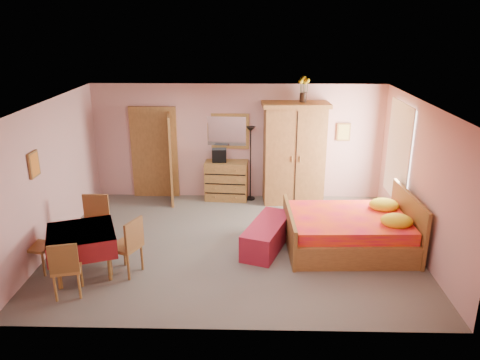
{
  "coord_description": "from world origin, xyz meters",
  "views": [
    {
      "loc": [
        0.3,
        -7.74,
        3.93
      ],
      "look_at": [
        0.1,
        0.3,
        1.15
      ],
      "focal_mm": 35.0,
      "sensor_mm": 36.0,
      "label": 1
    }
  ],
  "objects_px": {
    "sunflower_vase": "(304,89)",
    "chest_of_drawers": "(227,180)",
    "bed": "(349,222)",
    "wall_mirror": "(227,131)",
    "chair_south": "(67,267)",
    "chair_north": "(94,225)",
    "wardrobe": "(294,153)",
    "chair_west": "(39,246)",
    "dining_table": "(83,252)",
    "floor_lamp": "(250,164)",
    "bench": "(267,235)",
    "stereo": "(219,155)",
    "chair_east": "(125,246)"
  },
  "relations": [
    {
      "from": "floor_lamp",
      "to": "dining_table",
      "type": "xyz_separation_m",
      "value": [
        -2.69,
        -3.37,
        -0.47
      ]
    },
    {
      "from": "bed",
      "to": "chair_west",
      "type": "relative_size",
      "value": 2.5
    },
    {
      "from": "dining_table",
      "to": "chair_east",
      "type": "xyz_separation_m",
      "value": [
        0.69,
        0.03,
        0.11
      ]
    },
    {
      "from": "bench",
      "to": "chair_south",
      "type": "relative_size",
      "value": 1.6
    },
    {
      "from": "floor_lamp",
      "to": "sunflower_vase",
      "type": "bearing_deg",
      "value": -2.17
    },
    {
      "from": "stereo",
      "to": "chair_east",
      "type": "distance_m",
      "value": 3.62
    },
    {
      "from": "chest_of_drawers",
      "to": "floor_lamp",
      "type": "relative_size",
      "value": 0.56
    },
    {
      "from": "chest_of_drawers",
      "to": "bed",
      "type": "bearing_deg",
      "value": -41.32
    },
    {
      "from": "dining_table",
      "to": "chest_of_drawers",
      "type": "bearing_deg",
      "value": 57.48
    },
    {
      "from": "chest_of_drawers",
      "to": "wall_mirror",
      "type": "xyz_separation_m",
      "value": [
        0.0,
        0.21,
        1.1
      ]
    },
    {
      "from": "floor_lamp",
      "to": "bench",
      "type": "bearing_deg",
      "value": -82.52
    },
    {
      "from": "wardrobe",
      "to": "chair_west",
      "type": "xyz_separation_m",
      "value": [
        -4.38,
        -3.21,
        -0.68
      ]
    },
    {
      "from": "chest_of_drawers",
      "to": "bed",
      "type": "height_order",
      "value": "bed"
    },
    {
      "from": "wall_mirror",
      "to": "chair_south",
      "type": "distance_m",
      "value": 4.85
    },
    {
      "from": "dining_table",
      "to": "wardrobe",
      "type": "bearing_deg",
      "value": 42.02
    },
    {
      "from": "floor_lamp",
      "to": "dining_table",
      "type": "relative_size",
      "value": 1.66
    },
    {
      "from": "bench",
      "to": "chest_of_drawers",
      "type": "bearing_deg",
      "value": 109.7
    },
    {
      "from": "floor_lamp",
      "to": "bench",
      "type": "distance_m",
      "value": 2.49
    },
    {
      "from": "chair_south",
      "to": "chair_north",
      "type": "bearing_deg",
      "value": 76.72
    },
    {
      "from": "bed",
      "to": "chair_east",
      "type": "height_order",
      "value": "bed"
    },
    {
      "from": "wall_mirror",
      "to": "floor_lamp",
      "type": "bearing_deg",
      "value": -17.17
    },
    {
      "from": "floor_lamp",
      "to": "bench",
      "type": "relative_size",
      "value": 1.17
    },
    {
      "from": "floor_lamp",
      "to": "wardrobe",
      "type": "bearing_deg",
      "value": -5.36
    },
    {
      "from": "chest_of_drawers",
      "to": "floor_lamp",
      "type": "height_order",
      "value": "floor_lamp"
    },
    {
      "from": "dining_table",
      "to": "chair_east",
      "type": "bearing_deg",
      "value": 2.37
    },
    {
      "from": "bed",
      "to": "chair_north",
      "type": "height_order",
      "value": "bed"
    },
    {
      "from": "chest_of_drawers",
      "to": "sunflower_vase",
      "type": "distance_m",
      "value": 2.65
    },
    {
      "from": "stereo",
      "to": "sunflower_vase",
      "type": "xyz_separation_m",
      "value": [
        1.81,
        -0.03,
        1.47
      ]
    },
    {
      "from": "chair_north",
      "to": "chair_west",
      "type": "bearing_deg",
      "value": 43.77
    },
    {
      "from": "wall_mirror",
      "to": "dining_table",
      "type": "bearing_deg",
      "value": -117.45
    },
    {
      "from": "wardrobe",
      "to": "sunflower_vase",
      "type": "distance_m",
      "value": 1.41
    },
    {
      "from": "wall_mirror",
      "to": "floor_lamp",
      "type": "height_order",
      "value": "wall_mirror"
    },
    {
      "from": "bench",
      "to": "chair_south",
      "type": "distance_m",
      "value": 3.42
    },
    {
      "from": "wall_mirror",
      "to": "wardrobe",
      "type": "bearing_deg",
      "value": -7.6
    },
    {
      "from": "bed",
      "to": "wall_mirror",
      "type": "bearing_deg",
      "value": 129.77
    },
    {
      "from": "wall_mirror",
      "to": "wardrobe",
      "type": "distance_m",
      "value": 1.58
    },
    {
      "from": "wall_mirror",
      "to": "bench",
      "type": "relative_size",
      "value": 0.7
    },
    {
      "from": "bench",
      "to": "chair_south",
      "type": "bearing_deg",
      "value": -152.14
    },
    {
      "from": "wardrobe",
      "to": "dining_table",
      "type": "relative_size",
      "value": 2.2
    },
    {
      "from": "bed",
      "to": "dining_table",
      "type": "distance_m",
      "value": 4.56
    },
    {
      "from": "wall_mirror",
      "to": "chair_north",
      "type": "distance_m",
      "value": 3.73
    },
    {
      "from": "stereo",
      "to": "floor_lamp",
      "type": "relative_size",
      "value": 0.19
    },
    {
      "from": "sunflower_vase",
      "to": "chest_of_drawers",
      "type": "bearing_deg",
      "value": 178.73
    },
    {
      "from": "wall_mirror",
      "to": "chair_east",
      "type": "height_order",
      "value": "wall_mirror"
    },
    {
      "from": "chest_of_drawers",
      "to": "chair_west",
      "type": "bearing_deg",
      "value": -126.69
    },
    {
      "from": "chair_south",
      "to": "chair_east",
      "type": "xyz_separation_m",
      "value": [
        0.7,
        0.65,
        0.03
      ]
    },
    {
      "from": "stereo",
      "to": "wardrobe",
      "type": "height_order",
      "value": "wardrobe"
    },
    {
      "from": "chest_of_drawers",
      "to": "chair_west",
      "type": "distance_m",
      "value": 4.38
    },
    {
      "from": "chair_east",
      "to": "chair_south",
      "type": "bearing_deg",
      "value": 156.3
    },
    {
      "from": "floor_lamp",
      "to": "chest_of_drawers",
      "type": "bearing_deg",
      "value": -179.4
    }
  ]
}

